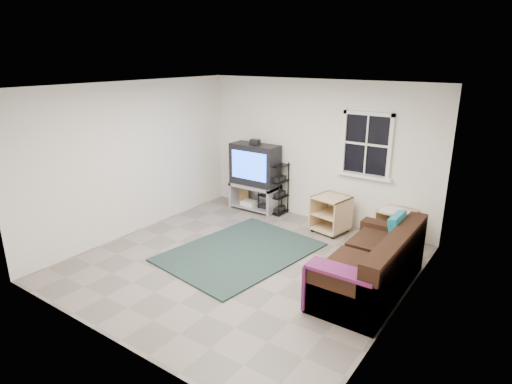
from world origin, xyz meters
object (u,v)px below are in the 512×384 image
Objects in this scene: side_table_left at (332,213)px; sofa at (372,267)px; tv_unit at (255,172)px; av_rack at (273,191)px; side_table_right at (397,224)px.

side_table_left is 2.01m from sofa.
tv_unit is 2.22× the size of side_table_left.
av_rack is 1.58× the size of side_table_left.
sofa is at bearing -33.04° from av_rack.
av_rack is at bearing 171.71° from side_table_left.
tv_unit is 1.40× the size of av_rack.
side_table_left is 1.10m from side_table_right.
sofa is at bearing -83.08° from side_table_right.
av_rack is 3.17m from sofa.
av_rack is 1.38m from side_table_left.
sofa reaches higher than side_table_left.
side_table_right is 0.30× the size of sofa.
sofa reaches higher than side_table_right.
side_table_right is at bearing 0.27° from tv_unit.
av_rack is at bearing 8.75° from tv_unit.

